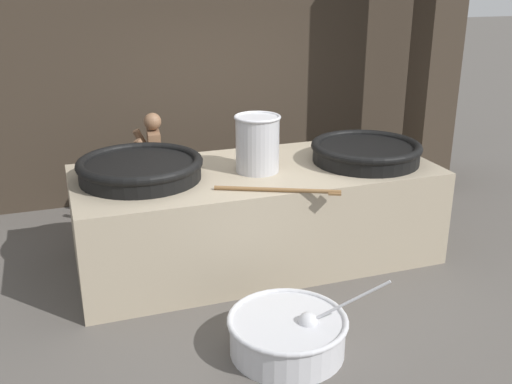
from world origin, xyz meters
TOP-DOWN VIEW (x-y plane):
  - ground_plane at (0.00, 0.00)m, footprint 60.00×60.00m
  - back_wall at (0.00, 2.37)m, footprint 8.12×0.24m
  - support_pillar at (2.94, 1.19)m, footprint 0.49×0.49m
  - hearth_platform at (0.00, 0.00)m, footprint 3.79×1.63m
  - giant_wok_near at (-1.19, 0.08)m, footprint 1.25×1.25m
  - giant_wok_far at (1.22, -0.14)m, footprint 1.20×1.20m
  - stock_pot at (-0.01, -0.06)m, footprint 0.48×0.48m
  - stirring_paddle at (0.02, -0.74)m, footprint 1.12×0.57m
  - cook at (-0.88, 1.13)m, footprint 0.36×0.55m
  - prep_bowl_vegetables at (-0.33, -1.74)m, footprint 1.20×1.00m

SIDE VIEW (x-z plane):
  - ground_plane at x=0.00m, z-range 0.00..0.00m
  - prep_bowl_vegetables at x=-0.33m, z-range -0.19..0.55m
  - hearth_platform at x=0.00m, z-range 0.00..1.03m
  - cook at x=-0.88m, z-range 0.06..1.51m
  - stirring_paddle at x=0.02m, z-range 1.03..1.07m
  - giant_wok_near at x=-1.19m, z-range 1.04..1.26m
  - giant_wok_far at x=1.22m, z-range 1.04..1.26m
  - stock_pot at x=-0.01m, z-range 1.04..1.63m
  - back_wall at x=0.00m, z-range 0.00..4.06m
  - support_pillar at x=2.94m, z-range 0.00..4.06m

